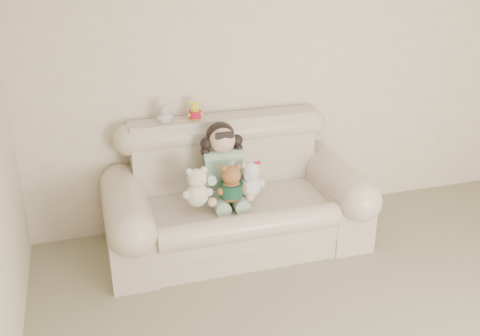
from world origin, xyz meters
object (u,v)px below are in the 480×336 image
cream_teddy (197,183)px  seated_child (222,161)px  white_cat (250,176)px  sofa (236,190)px  brown_teddy (231,180)px

cream_teddy → seated_child: bearing=28.0°
seated_child → white_cat: 0.27m
white_cat → cream_teddy: bearing=161.8°
sofa → seated_child: bearing=139.5°
brown_teddy → cream_teddy: bearing=-167.7°
brown_teddy → white_cat: 0.17m
seated_child → brown_teddy: bearing=-85.4°
sofa → seated_child: (-0.09, 0.08, 0.23)m
brown_teddy → white_cat: bearing=29.0°
sofa → white_cat: 0.21m
brown_teddy → cream_teddy: cream_teddy is taller
white_cat → brown_teddy: bearing=171.9°
seated_child → white_cat: seated_child is taller
brown_teddy → cream_teddy: size_ratio=0.99×
sofa → cream_teddy: (-0.35, -0.14, 0.17)m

